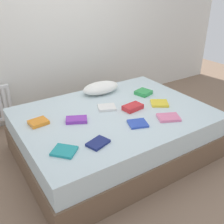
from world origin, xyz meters
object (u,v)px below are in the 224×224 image
Objects in this scene: pillow at (101,88)px; textbook_green at (143,92)px; textbook_teal at (64,151)px; bed at (114,133)px; textbook_orange at (38,122)px; textbook_red at (133,107)px; textbook_navy at (98,143)px; textbook_white at (107,107)px; textbook_blue at (138,123)px; textbook_yellow at (159,103)px; textbook_purple at (76,120)px; textbook_pink at (168,117)px.

pillow reaches higher than textbook_green.
textbook_teal is (-1.30, -0.59, -0.01)m from textbook_green.
bed is 0.63m from pillow.
textbook_red is at bearing -19.72° from textbook_orange.
textbook_red is (0.94, 0.33, 0.01)m from textbook_teal.
bed is 0.67m from textbook_navy.
textbook_green is at bearing 31.72° from textbook_white.
bed is 0.87m from textbook_teal.
textbook_blue is 0.33m from textbook_red.
bed is 11.59× the size of textbook_orange.
textbook_green reaches higher than bed.
textbook_blue is at bearing -59.04° from textbook_white.
textbook_white is at bearing -168.83° from textbook_yellow.
bed is at bearing 117.12° from textbook_blue.
textbook_red is at bearing 18.34° from textbook_purple.
textbook_white is 0.46m from textbook_blue.
textbook_orange is at bearing 165.31° from textbook_green.
textbook_navy is 1.00× the size of textbook_teal.
textbook_navy is at bearing -136.66° from bed.
textbook_orange is at bearing -159.73° from textbook_yellow.
bed is 0.35m from textbook_red.
pillow is at bearing 39.45° from textbook_navy.
textbook_white is (-0.17, -0.41, -0.06)m from pillow.
textbook_yellow is at bearing -12.05° from bed.
textbook_orange is 0.57m from textbook_teal.
pillow is at bearing 93.12° from textbook_teal.
textbook_white is 0.67m from textbook_pink.
textbook_navy is at bearing -69.03° from textbook_orange.
textbook_navy is 0.46m from textbook_purple.
textbook_blue reaches higher than bed.
textbook_teal is at bearing -157.66° from textbook_blue.
textbook_white is at bearing 152.57° from textbook_pink.
textbook_yellow is at bearing 88.85° from textbook_pink.
textbook_red is at bearing -157.44° from textbook_yellow.
textbook_white is 0.86× the size of textbook_pink.
textbook_orange is 0.92× the size of textbook_teal.
textbook_teal is (0.02, -0.57, -0.01)m from textbook_orange.
pillow is 2.73× the size of textbook_orange.
textbook_navy is at bearing -153.90° from textbook_pink.
textbook_navy is 0.88× the size of textbook_red.
textbook_orange reaches higher than bed.
textbook_navy is at bearing -150.51° from textbook_blue.
pillow is 2.52× the size of textbook_teal.
textbook_pink is (0.38, -0.41, 0.27)m from bed.
textbook_orange reaches higher than textbook_pink.
textbook_white is 1.00× the size of textbook_yellow.
textbook_blue is 0.34m from textbook_pink.
textbook_white is at bearing 101.71° from bed.
textbook_red reaches higher than textbook_pink.
textbook_purple is 1.20× the size of textbook_orange.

